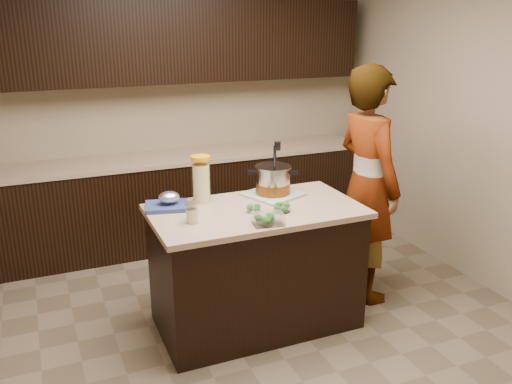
% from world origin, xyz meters
% --- Properties ---
extents(ground_plane, '(4.00, 4.00, 0.00)m').
position_xyz_m(ground_plane, '(0.00, 0.00, 0.00)').
color(ground_plane, brown).
rests_on(ground_plane, ground).
extents(room_shell, '(4.04, 4.04, 2.72)m').
position_xyz_m(room_shell, '(0.00, 0.00, 1.71)').
color(room_shell, tan).
rests_on(room_shell, ground).
extents(back_cabinets, '(3.60, 0.63, 2.33)m').
position_xyz_m(back_cabinets, '(0.00, 1.74, 0.94)').
color(back_cabinets, black).
rests_on(back_cabinets, ground).
extents(island, '(1.46, 0.81, 0.90)m').
position_xyz_m(island, '(0.00, 0.00, 0.45)').
color(island, black).
rests_on(island, ground).
extents(dish_towel, '(0.47, 0.47, 0.02)m').
position_xyz_m(dish_towel, '(0.22, 0.21, 0.91)').
color(dish_towel, '#5D8A65').
rests_on(dish_towel, island).
extents(stock_pot, '(0.36, 0.36, 0.38)m').
position_xyz_m(stock_pot, '(0.22, 0.21, 1.01)').
color(stock_pot, '#B7B7BC').
rests_on(stock_pot, dish_towel).
extents(lemonade_pitcher, '(0.18, 0.18, 0.33)m').
position_xyz_m(lemonade_pitcher, '(-0.30, 0.29, 1.05)').
color(lemonade_pitcher, '#DBCE85').
rests_on(lemonade_pitcher, island).
extents(mason_jar, '(0.10, 0.10, 0.14)m').
position_xyz_m(mason_jar, '(-0.48, -0.08, 0.96)').
color(mason_jar, '#DBCE85').
rests_on(mason_jar, island).
extents(broccoli_tub_left, '(0.10, 0.10, 0.05)m').
position_xyz_m(broccoli_tub_left, '(-0.04, -0.06, 0.92)').
color(broccoli_tub_left, silver).
rests_on(broccoli_tub_left, island).
extents(broccoli_tub_right, '(0.14, 0.14, 0.06)m').
position_xyz_m(broccoli_tub_right, '(0.14, -0.13, 0.93)').
color(broccoli_tub_right, silver).
rests_on(broccoli_tub_right, island).
extents(broccoli_tub_rect, '(0.22, 0.18, 0.07)m').
position_xyz_m(broccoli_tub_rect, '(-0.04, -0.31, 0.93)').
color(broccoli_tub_rect, silver).
rests_on(broccoli_tub_rect, island).
extents(blue_tray, '(0.34, 0.29, 0.11)m').
position_xyz_m(blue_tray, '(-0.56, 0.25, 0.94)').
color(blue_tray, navy).
rests_on(blue_tray, island).
extents(person, '(0.47, 0.69, 1.85)m').
position_xyz_m(person, '(0.98, 0.10, 0.92)').
color(person, gray).
rests_on(person, ground).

